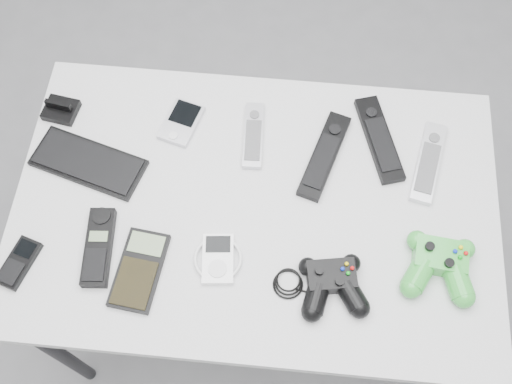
# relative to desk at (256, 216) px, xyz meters

# --- Properties ---
(floor) EXTENTS (3.50, 3.50, 0.00)m
(floor) POSITION_rel_desk_xyz_m (0.05, -0.02, -0.66)
(floor) COLOR slate
(floor) RESTS_ON ground
(desk) EXTENTS (1.07, 0.69, 0.72)m
(desk) POSITION_rel_desk_xyz_m (0.00, 0.00, 0.00)
(desk) COLOR #ACADAF
(desk) RESTS_ON floor
(pda_keyboard) EXTENTS (0.27, 0.17, 0.02)m
(pda_keyboard) POSITION_rel_desk_xyz_m (-0.39, 0.07, 0.07)
(pda_keyboard) COLOR black
(pda_keyboard) RESTS_ON desk
(dock_bracket) EXTENTS (0.09, 0.08, 0.04)m
(dock_bracket) POSITION_rel_desk_xyz_m (-0.48, 0.20, 0.08)
(dock_bracket) COLOR black
(dock_bracket) RESTS_ON desk
(pda) EXTENTS (0.10, 0.13, 0.02)m
(pda) POSITION_rel_desk_xyz_m (-0.19, 0.19, 0.07)
(pda) COLOR #B3B3BB
(pda) RESTS_ON desk
(remote_silver_a) EXTENTS (0.05, 0.17, 0.02)m
(remote_silver_a) POSITION_rel_desk_xyz_m (-0.02, 0.17, 0.07)
(remote_silver_a) COLOR #B3B3BB
(remote_silver_a) RESTS_ON desk
(remote_black_a) EXTENTS (0.12, 0.23, 0.02)m
(remote_black_a) POSITION_rel_desk_xyz_m (0.15, 0.13, 0.07)
(remote_black_a) COLOR black
(remote_black_a) RESTS_ON desk
(remote_black_b) EXTENTS (0.12, 0.23, 0.02)m
(remote_black_b) POSITION_rel_desk_xyz_m (0.27, 0.19, 0.07)
(remote_black_b) COLOR black
(remote_black_b) RESTS_ON desk
(remote_silver_b) EXTENTS (0.09, 0.21, 0.02)m
(remote_silver_b) POSITION_rel_desk_xyz_m (0.38, 0.14, 0.07)
(remote_silver_b) COLOR silver
(remote_silver_b) RESTS_ON desk
(mobile_phone) EXTENTS (0.08, 0.12, 0.02)m
(mobile_phone) POSITION_rel_desk_xyz_m (-0.48, -0.18, 0.07)
(mobile_phone) COLOR black
(mobile_phone) RESTS_ON desk
(cordless_handset) EXTENTS (0.07, 0.18, 0.03)m
(cordless_handset) POSITION_rel_desk_xyz_m (-0.32, -0.14, 0.08)
(cordless_handset) COLOR black
(cordless_handset) RESTS_ON desk
(calculator) EXTENTS (0.11, 0.18, 0.02)m
(calculator) POSITION_rel_desk_xyz_m (-0.23, -0.18, 0.07)
(calculator) COLOR black
(calculator) RESTS_ON desk
(mp3_player) EXTENTS (0.11, 0.12, 0.02)m
(mp3_player) POSITION_rel_desk_xyz_m (-0.07, -0.14, 0.07)
(mp3_player) COLOR white
(mp3_player) RESTS_ON desk
(controller_black) EXTENTS (0.26, 0.19, 0.05)m
(controller_black) POSITION_rel_desk_xyz_m (0.17, -0.17, 0.09)
(controller_black) COLOR black
(controller_black) RESTS_ON desk
(controller_green) EXTENTS (0.17, 0.18, 0.05)m
(controller_green) POSITION_rel_desk_xyz_m (0.39, -0.11, 0.09)
(controller_green) COLOR #248426
(controller_green) RESTS_ON desk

